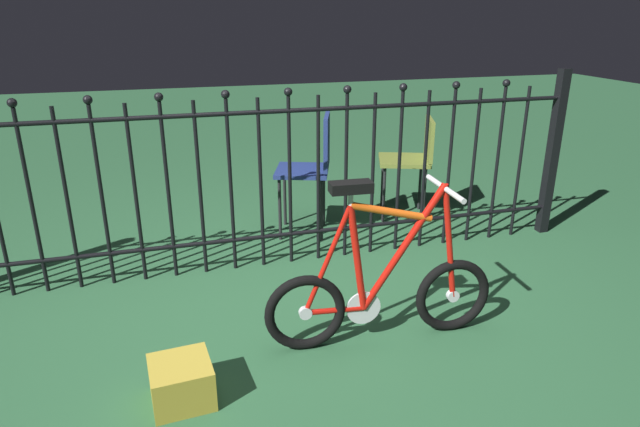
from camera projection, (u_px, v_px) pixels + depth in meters
The scene contains 6 objects.
ground_plane at pixel (299, 327), 2.99m from camera, with size 20.00×20.00×0.00m, color #295936.
iron_fence at pixel (256, 177), 3.50m from camera, with size 4.36×0.07×1.23m.
bicycle at pixel (381, 290), 2.78m from camera, with size 1.20×0.40×0.87m.
chair_navy at pixel (313, 162), 4.06m from camera, with size 0.49×0.49×0.91m.
chair_olive at pixel (413, 155), 4.43m from camera, with size 0.51×0.51×0.81m.
display_crate at pixel (181, 382), 2.40m from camera, with size 0.26×0.26×0.19m, color #B29933.
Camera 1 is at (-0.60, -2.52, 1.62)m, focal length 30.90 mm.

